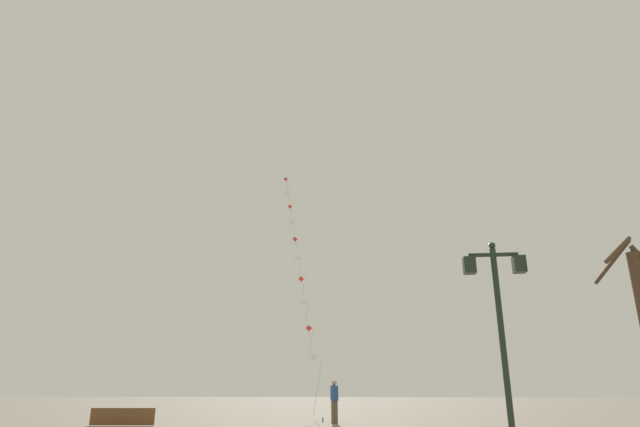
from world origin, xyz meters
name	(u,v)px	position (x,y,z in m)	size (l,w,h in m)	color
ground_plane	(385,424)	(0.00, 20.00, 0.00)	(160.00, 160.00, 0.00)	#756B5B
twin_lantern_lamp_post	(498,302)	(2.63, 9.71, 3.27)	(1.44, 0.28, 4.71)	#1E2D23
kite_train	(299,262)	(-4.71, 27.60, 8.61)	(4.24, 12.48, 16.76)	brown
kite_flyer	(334,400)	(-2.04, 20.15, 0.90)	(0.36, 0.63, 1.71)	brown
park_bench	(119,427)	(-6.52, 10.20, 0.45)	(1.63, 0.57, 0.89)	brown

